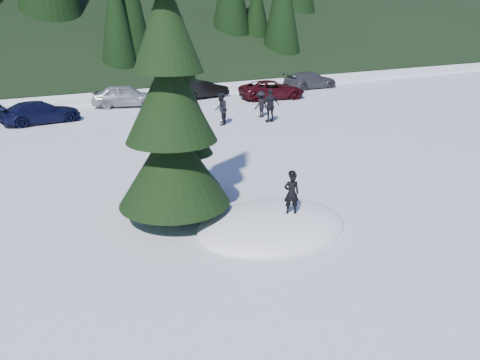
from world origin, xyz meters
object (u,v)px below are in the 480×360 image
car_5 (202,89)px  car_3 (41,112)px  car_4 (126,96)px  child_skier (291,193)px  spruce_short (185,137)px  car_6 (272,90)px  car_7 (310,80)px  adult_2 (261,104)px  spruce_tall (170,109)px  adult_1 (270,106)px  adult_0 (221,109)px

car_5 → car_3: bearing=96.5°
car_4 → child_skier: bearing=-163.4°
spruce_short → car_6: spruce_short is taller
car_3 → car_6: 15.65m
car_6 → car_7: 6.18m
adult_2 → car_5: bearing=-107.2°
spruce_tall → adult_2: spruce_tall is taller
car_4 → adult_2: bearing=-120.1°
car_4 → car_5: (5.81, 0.56, -0.08)m
car_3 → car_7: 21.42m
adult_1 → car_7: 13.58m
spruce_tall → car_6: bearing=48.7°
adult_0 → adult_2: (2.98, 0.62, -0.12)m
adult_0 → adult_2: adult_0 is taller
spruce_tall → car_3: size_ratio=2.03×
spruce_short → adult_0: bearing=56.3°
adult_1 → car_5: bearing=-87.2°
adult_0 → car_7: adult_0 is taller
spruce_tall → adult_1: spruce_tall is taller
child_skier → car_4: (1.67, 20.65, -0.34)m
car_7 → car_6: bearing=116.5°
adult_1 → child_skier: bearing=62.9°
adult_0 → car_4: (-2.87, 7.92, -0.16)m
spruce_short → car_7: 25.80m
car_4 → car_6: car_4 is taller
car_7 → car_5: bearing=90.2°
car_5 → child_skier: bearing=152.2°
spruce_tall → car_5: spruce_tall is taller
adult_0 → adult_2: 3.05m
adult_2 → car_4: (-5.85, 7.31, -0.04)m
adult_2 → car_4: adult_2 is taller
adult_2 → car_7: 12.47m
adult_2 → car_5: (-0.04, 7.87, -0.11)m
spruce_tall → car_6: 21.82m
spruce_short → car_6: (13.30, 14.86, -1.45)m
spruce_tall → adult_2: 15.29m
adult_2 → car_4: bearing=-68.8°
car_5 → car_6: car_6 is taller
spruce_short → car_5: size_ratio=1.35×
adult_0 → car_4: size_ratio=0.42×
adult_1 → car_5: adult_1 is taller
spruce_tall → spruce_short: (1.00, 1.40, -1.22)m
spruce_tall → adult_2: (10.10, 11.19, -2.55)m
spruce_short → car_3: (-2.35, 14.64, -1.49)m
adult_2 → car_3: size_ratio=0.36×
child_skier → car_6: bearing=-98.1°
spruce_tall → spruce_short: size_ratio=1.60×
child_skier → adult_1: 13.97m
adult_0 → spruce_short: bearing=1.1°
car_3 → car_7: bearing=-88.4°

